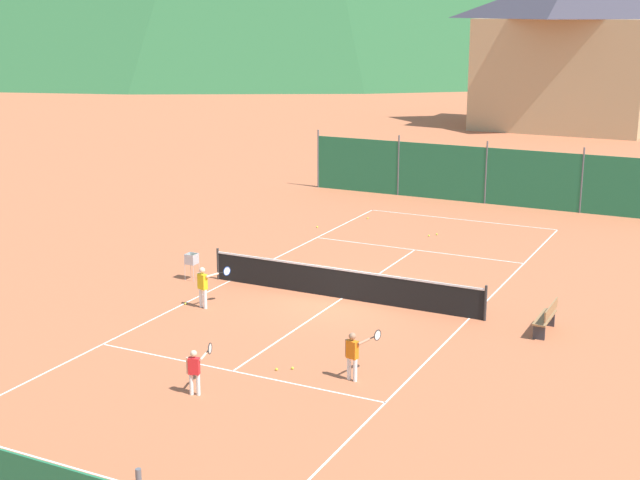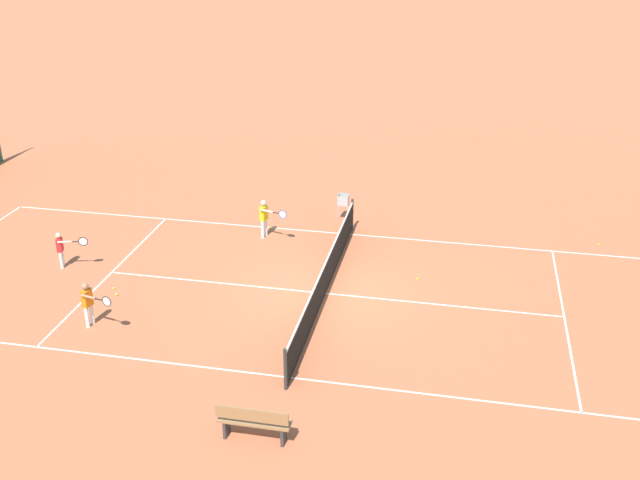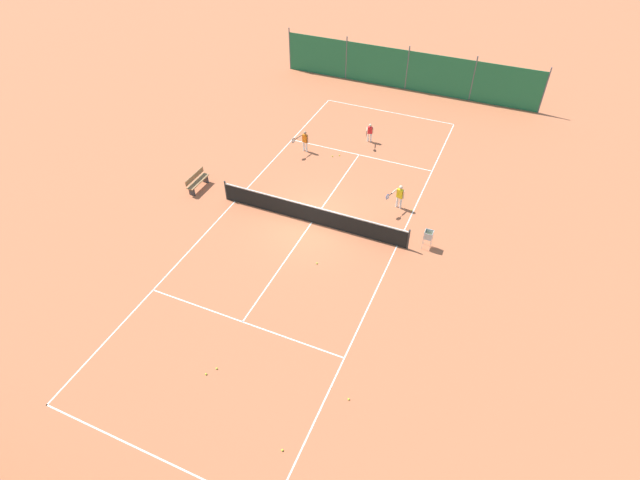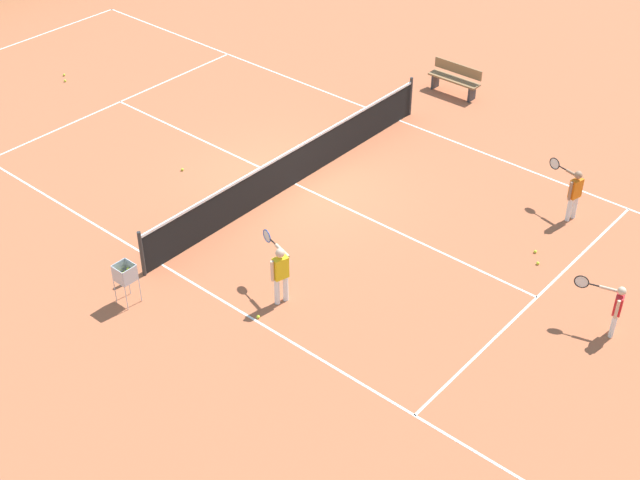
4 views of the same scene
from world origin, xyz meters
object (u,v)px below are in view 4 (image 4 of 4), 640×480
Objects in this scene: player_near_baseline at (574,190)px; tennis_ball_alley_left at (182,170)px; tennis_ball_far_corner at (64,75)px; player_near_service at (615,306)px; tennis_ball_by_net_right at (65,81)px; tennis_ball_by_net_left at (538,263)px; tennis_ball_service_box at (535,252)px; ball_hopper at (125,275)px; tennis_net at (294,165)px; player_far_service at (280,270)px; courtside_bench at (455,78)px; tennis_ball_near_corner at (258,317)px.

tennis_ball_alley_left is at bearing 117.92° from player_near_baseline.
tennis_ball_alley_left and tennis_ball_far_corner have the same top height.
player_near_service reaches higher than tennis_ball_by_net_right.
tennis_ball_by_net_left is 1.00× the size of tennis_ball_service_box.
ball_hopper is (-6.58, 5.21, 0.62)m from tennis_ball_service_box.
tennis_net is at bearing 99.20° from tennis_ball_by_net_left.
tennis_ball_far_corner is at bearing 60.37° from ball_hopper.
player_near_service is 16.49m from tennis_ball_by_net_right.
player_far_service is 2.96m from ball_hopper.
ball_hopper is at bearing -119.63° from tennis_ball_far_corner.
ball_hopper is at bearing -119.51° from tennis_ball_by_net_right.
tennis_ball_by_net_left is at bearing -170.19° from player_near_baseline.
tennis_ball_service_box is at bearing 37.07° from tennis_ball_by_net_left.
courtside_bench is at bearing 1.08° from ball_hopper.
tennis_ball_far_corner is at bearing 70.91° from tennis_ball_near_corner.
tennis_ball_alley_left is at bearing 62.20° from tennis_ball_near_corner.
courtside_bench is at bearing -1.86° from tennis_net.
player_near_baseline is 18.58× the size of tennis_ball_by_net_right.
player_near_service is 10.03m from courtside_bench.
tennis_ball_service_box is at bearing -38.35° from ball_hopper.
ball_hopper is (-8.22, 5.11, -0.06)m from player_near_baseline.
tennis_ball_far_corner is at bearing 124.94° from courtside_bench.
tennis_ball_far_corner is at bearing 93.73° from tennis_ball_by_net_left.
courtside_bench is (5.07, 5.43, 0.42)m from tennis_ball_service_box.
tennis_ball_by_net_right is at bearing 126.86° from courtside_bench.
tennis_ball_by_net_left is at bearing 63.94° from player_near_service.
tennis_ball_service_box is at bearing -83.97° from tennis_ball_by_net_right.
tennis_ball_service_box is (0.32, 0.24, 0.00)m from tennis_ball_by_net_left.
tennis_net is 139.09× the size of tennis_ball_far_corner.
tennis_ball_by_net_right is at bearing 74.46° from player_far_service.
courtside_bench reaches higher than tennis_ball_near_corner.
ball_hopper is at bearing 131.73° from player_far_service.
tennis_ball_far_corner is (-0.01, 8.89, -0.47)m from tennis_net.
tennis_ball_service_box is 7.44m from courtside_bench.
player_near_baseline is 14.45m from tennis_ball_by_net_right.
tennis_ball_by_net_right is 10.96m from courtside_bench.
player_near_baseline is 7.52m from tennis_ball_near_corner.
tennis_net is 139.09× the size of tennis_ball_alley_left.
tennis_ball_by_net_right is 0.04× the size of courtside_bench.
tennis_net reaches higher than tennis_ball_alley_left.
tennis_ball_far_corner is at bearing 89.87° from player_near_service.
tennis_net reaches higher than courtside_bench.
courtside_bench is (5.39, 5.67, 0.42)m from tennis_ball_by_net_left.
tennis_ball_alley_left is (2.02, 5.07, -0.71)m from player_far_service.
player_near_baseline is 3.80m from player_near_service.
tennis_ball_near_corner is at bearing -108.64° from tennis_ball_by_net_right.
player_near_service is 2.36m from tennis_ball_by_net_left.
tennis_ball_alley_left and tennis_ball_by_net_right have the same top height.
player_far_service is 19.27× the size of tennis_ball_by_net_right.
player_far_service is 5.54m from tennis_ball_service_box.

